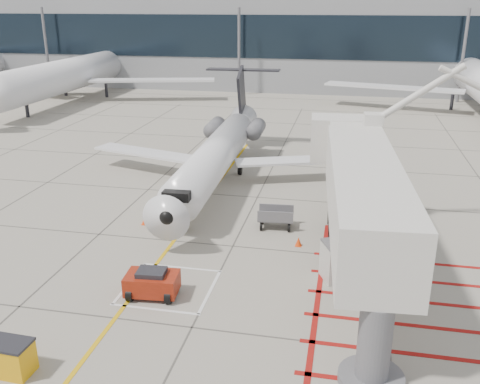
% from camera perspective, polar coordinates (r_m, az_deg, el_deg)
% --- Properties ---
extents(ground_plane, '(260.00, 260.00, 0.00)m').
position_cam_1_polar(ground_plane, '(26.35, -2.66, -9.47)').
color(ground_plane, gray).
rests_on(ground_plane, ground).
extents(regional_jet, '(22.71, 28.26, 7.24)m').
position_cam_1_polar(regional_jet, '(36.69, -3.35, 5.13)').
color(regional_jet, white).
rests_on(regional_jet, ground_plane).
extents(jet_bridge, '(11.04, 20.97, 8.13)m').
position_cam_1_polar(jet_bridge, '(24.86, 13.00, -1.47)').
color(jet_bridge, silver).
rests_on(jet_bridge, ground_plane).
extents(pushback_tug, '(2.49, 1.68, 1.39)m').
position_cam_1_polar(pushback_tug, '(25.14, -9.37, -9.47)').
color(pushback_tug, maroon).
rests_on(pushback_tug, ground_plane).
extents(spill_bin, '(1.55, 1.07, 1.31)m').
position_cam_1_polar(spill_bin, '(21.91, -23.27, -15.91)').
color(spill_bin, '#E5A10C').
rests_on(spill_bin, ground_plane).
extents(baggage_cart, '(2.18, 1.48, 1.32)m').
position_cam_1_polar(baggage_cart, '(31.98, 3.83, -2.72)').
color(baggage_cart, '#59585D').
rests_on(baggage_cart, ground_plane).
extents(ground_power_unit, '(2.79, 2.26, 1.92)m').
position_cam_1_polar(ground_power_unit, '(26.70, 11.45, -7.13)').
color(ground_power_unit, beige).
rests_on(ground_power_unit, ground_plane).
extents(cone_nose, '(0.40, 0.40, 0.55)m').
position_cam_1_polar(cone_nose, '(33.03, -10.12, -2.96)').
color(cone_nose, '#E53E0C').
rests_on(cone_nose, ground_plane).
extents(cone_side, '(0.37, 0.37, 0.51)m').
position_cam_1_polar(cone_side, '(29.92, 6.26, -5.27)').
color(cone_side, red).
rests_on(cone_side, ground_plane).
extents(terminal_building, '(180.00, 28.00, 14.00)m').
position_cam_1_polar(terminal_building, '(92.54, 14.73, 15.49)').
color(terminal_building, gray).
rests_on(terminal_building, ground_plane).
extents(terminal_glass_band, '(180.00, 0.10, 6.00)m').
position_cam_1_polar(terminal_glass_band, '(78.47, 15.22, 15.53)').
color(terminal_glass_band, black).
rests_on(terminal_glass_band, ground_plane).
extents(bg_aircraft_b, '(37.74, 41.93, 12.58)m').
position_cam_1_polar(bg_aircraft_b, '(77.85, -17.22, 14.05)').
color(bg_aircraft_b, silver).
rests_on(bg_aircraft_b, ground_plane).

